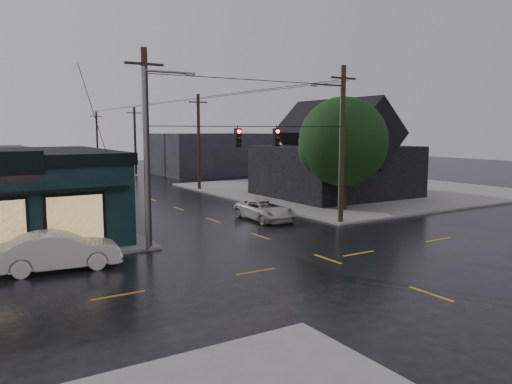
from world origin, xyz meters
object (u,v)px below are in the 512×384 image
utility_pole_nw (149,249)px  utility_pole_ne (340,224)px  corner_tree (343,142)px  sedan_cream (59,251)px  suv_silver (265,210)px

utility_pole_nw → utility_pole_ne: bearing=0.0°
utility_pole_nw → corner_tree: bearing=13.2°
corner_tree → sedan_cream: (-21.24, -5.63, -4.37)m
utility_pole_nw → sedan_cream: (-4.69, -1.74, 0.85)m
utility_pole_nw → sedan_cream: size_ratio=1.97×
utility_pole_nw → utility_pole_ne: 13.00m
utility_pole_ne → suv_silver: bearing=133.0°
utility_pole_ne → sedan_cream: 17.79m
corner_tree → utility_pole_nw: 17.79m
corner_tree → sedan_cream: corner_tree is taller
utility_pole_nw → suv_silver: (9.52, 3.72, 0.71)m
sedan_cream → suv_silver: bearing=-62.6°
utility_pole_ne → suv_silver: 5.14m
utility_pole_nw → sedan_cream: utility_pole_nw is taller
utility_pole_nw → utility_pole_ne: (13.00, 0.00, 0.00)m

